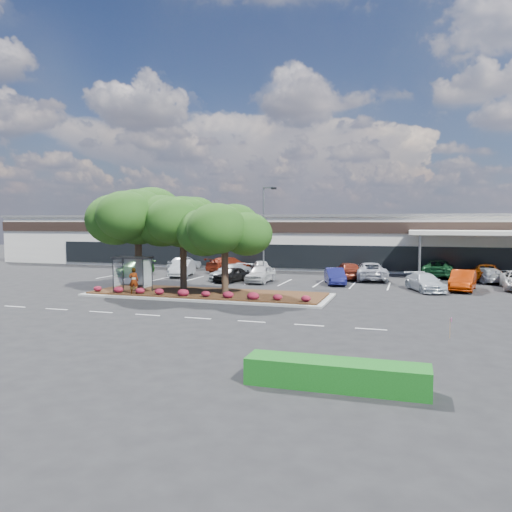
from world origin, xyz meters
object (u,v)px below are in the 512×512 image
(light_pole, at_px, (265,240))
(car_0, at_px, (135,268))
(car_1, at_px, (182,268))
(survey_stake, at_px, (450,325))

(light_pole, bearing_deg, car_0, 177.06)
(light_pole, height_order, car_1, light_pole)
(survey_stake, xyz_separation_m, car_0, (-28.54, 19.45, 0.10))
(survey_stake, bearing_deg, light_pole, 127.93)
(car_0, relative_size, car_1, 1.02)
(car_0, xyz_separation_m, car_1, (4.93, 0.72, 0.09))
(car_0, bearing_deg, light_pole, 3.57)
(survey_stake, distance_m, car_1, 31.05)
(survey_stake, height_order, car_1, car_1)
(light_pole, distance_m, survey_stake, 23.96)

